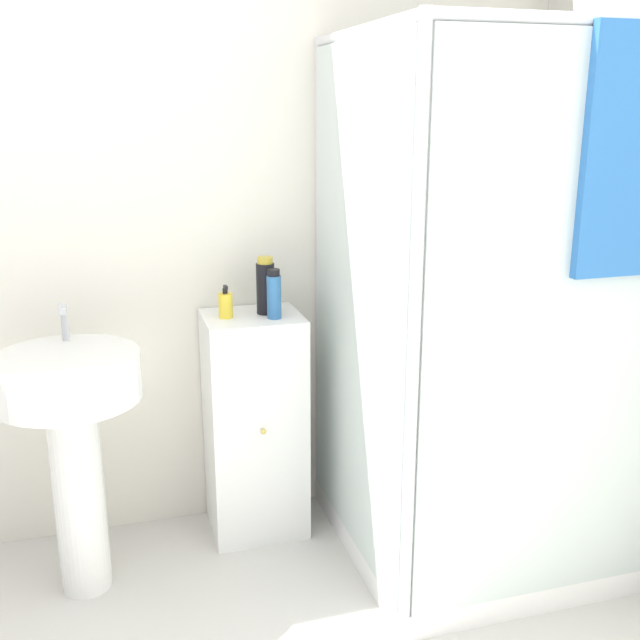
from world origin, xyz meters
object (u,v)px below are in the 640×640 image
(sink, at_px, (72,423))
(shampoo_bottle_tall_black, at_px, (265,286))
(shampoo_bottle_blue, at_px, (274,295))
(soap_dispenser, at_px, (226,305))

(sink, relative_size, shampoo_bottle_tall_black, 4.63)
(shampoo_bottle_tall_black, distance_m, shampoo_bottle_blue, 0.08)
(sink, bearing_deg, soap_dispenser, 20.45)
(sink, height_order, shampoo_bottle_tall_black, shampoo_bottle_tall_black)
(soap_dispenser, distance_m, shampoo_bottle_blue, 0.18)
(soap_dispenser, height_order, shampoo_bottle_tall_black, shampoo_bottle_tall_black)
(shampoo_bottle_tall_black, xyz_separation_m, shampoo_bottle_blue, (0.01, -0.07, -0.02))
(soap_dispenser, bearing_deg, sink, -159.55)
(shampoo_bottle_tall_black, height_order, shampoo_bottle_blue, shampoo_bottle_tall_black)
(sink, bearing_deg, shampoo_bottle_tall_black, 17.53)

